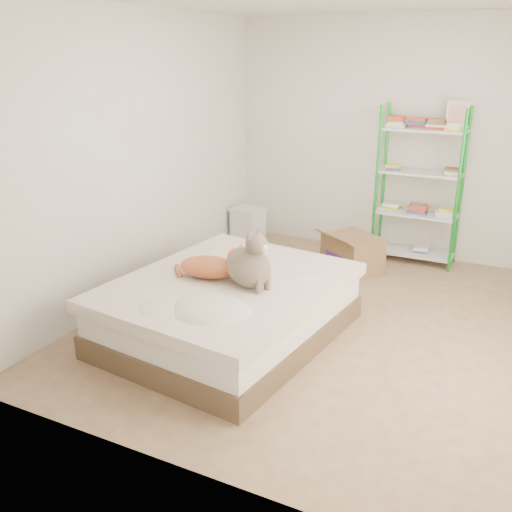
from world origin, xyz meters
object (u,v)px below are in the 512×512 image
Objects in this scene: white_bin at (248,225)px; cardboard_box at (353,253)px; bed at (229,308)px; grey_cat at (249,259)px; orange_cat at (208,264)px; shelf_unit at (420,182)px.

cardboard_box is at bearing -14.54° from white_bin.
bed is 4.95× the size of white_bin.
bed reaches higher than cardboard_box.
grey_cat is 1.08× the size of white_bin.
cardboard_box is at bearing 82.92° from bed.
cardboard_box is at bearing 8.05° from grey_cat.
cardboard_box is (0.26, 1.92, -0.53)m from grey_cat.
shelf_unit is at bearing 52.19° from orange_cat.
grey_cat is at bearing -62.67° from white_bin.
grey_cat is (0.21, -0.04, 0.48)m from bed.
cardboard_box is (-0.52, -0.59, -0.71)m from shelf_unit.
shelf_unit is at bearing 6.45° from white_bin.
shelf_unit reaches higher than orange_cat.
shelf_unit is 1.06m from cardboard_box.
shelf_unit reaches higher than bed.
grey_cat is at bearing -107.11° from shelf_unit.
shelf_unit is at bearing 75.11° from bed.
grey_cat is 2.00m from cardboard_box.
white_bin is (-0.81, 2.27, -0.39)m from orange_cat.
orange_cat is 1.32× the size of white_bin.
bed is 3.75× the size of orange_cat.
shelf_unit is (1.15, 2.49, 0.30)m from orange_cat.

